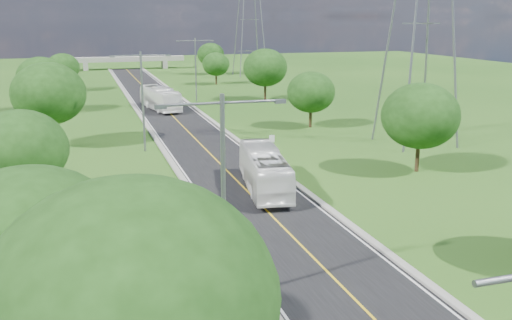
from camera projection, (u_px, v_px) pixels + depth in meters
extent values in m
plane|color=#214814|center=(179.00, 122.00, 73.49)|extent=(260.00, 260.00, 0.00)
cube|color=black|center=(171.00, 115.00, 79.04)|extent=(8.00, 150.00, 0.06)
cube|color=gray|center=(140.00, 116.00, 77.80)|extent=(0.50, 150.00, 0.22)
cube|color=gray|center=(201.00, 113.00, 80.25)|extent=(0.50, 150.00, 0.22)
cylinder|color=slate|center=(272.00, 147.00, 54.32)|extent=(0.08, 0.08, 2.40)
cube|color=white|center=(272.00, 139.00, 54.10)|extent=(0.55, 0.04, 0.70)
cube|color=gray|center=(86.00, 66.00, 144.45)|extent=(1.20, 3.00, 2.00)
cube|color=gray|center=(164.00, 64.00, 150.20)|extent=(1.20, 3.00, 2.00)
cube|color=gray|center=(125.00, 59.00, 146.94)|extent=(30.00, 3.00, 1.20)
cylinder|color=slate|center=(224.00, 203.00, 26.10)|extent=(0.22, 0.22, 10.00)
cylinder|color=slate|center=(191.00, 104.00, 24.57)|extent=(2.80, 0.12, 0.12)
cylinder|color=slate|center=(253.00, 102.00, 25.38)|extent=(2.80, 0.12, 0.12)
cube|color=slate|center=(160.00, 107.00, 24.21)|extent=(0.50, 0.25, 0.18)
cube|color=slate|center=(280.00, 101.00, 25.76)|extent=(0.50, 0.25, 0.18)
cylinder|color=slate|center=(143.00, 102.00, 56.66)|extent=(0.22, 0.22, 10.00)
cylinder|color=slate|center=(126.00, 56.00, 55.13)|extent=(2.80, 0.12, 0.12)
cylinder|color=slate|center=(155.00, 55.00, 55.93)|extent=(2.80, 0.12, 0.12)
cube|color=slate|center=(112.00, 56.00, 54.77)|extent=(0.50, 0.25, 0.18)
cube|color=slate|center=(168.00, 55.00, 56.32)|extent=(0.50, 0.25, 0.18)
cylinder|color=slate|center=(196.00, 70.00, 90.66)|extent=(0.22, 0.22, 10.00)
cylinder|color=slate|center=(186.00, 41.00, 89.14)|extent=(2.80, 0.12, 0.12)
cylinder|color=slate|center=(204.00, 40.00, 89.94)|extent=(2.80, 0.12, 0.12)
cube|color=slate|center=(178.00, 41.00, 88.77)|extent=(0.50, 0.25, 0.18)
cube|color=slate|center=(212.00, 41.00, 90.33)|extent=(0.50, 0.25, 0.18)
ellipsoid|color=#18390F|center=(30.00, 251.00, 20.03)|extent=(7.14, 7.14, 6.07)
cylinder|color=black|center=(25.00, 196.00, 38.93)|extent=(0.36, 0.36, 2.70)
ellipsoid|color=#18390F|center=(20.00, 149.00, 38.12)|extent=(6.30, 6.30, 5.36)
cylinder|color=black|center=(52.00, 131.00, 59.52)|extent=(0.36, 0.36, 3.24)
ellipsoid|color=#18390F|center=(49.00, 94.00, 58.56)|extent=(7.56, 7.56, 6.43)
cylinder|color=black|center=(43.00, 102.00, 81.22)|extent=(0.36, 0.36, 2.88)
ellipsoid|color=#18390F|center=(41.00, 77.00, 80.36)|extent=(6.72, 6.72, 5.71)
cylinder|color=black|center=(64.00, 84.00, 104.20)|extent=(0.36, 0.36, 2.52)
ellipsoid|color=#18390F|center=(63.00, 67.00, 103.45)|extent=(5.88, 5.88, 5.00)
ellipsoid|color=#18390F|center=(132.00, 302.00, 15.18)|extent=(7.98, 7.98, 6.78)
cylinder|color=black|center=(418.00, 155.00, 49.96)|extent=(0.36, 0.36, 2.88)
ellipsoid|color=#18390F|center=(420.00, 116.00, 49.10)|extent=(6.72, 6.72, 5.71)
cylinder|color=black|center=(310.00, 117.00, 70.09)|extent=(0.36, 0.36, 2.52)
ellipsoid|color=#18390F|center=(311.00, 92.00, 69.34)|extent=(5.88, 5.88, 5.00)
cylinder|color=black|center=(265.00, 91.00, 92.82)|extent=(0.36, 0.36, 3.06)
ellipsoid|color=#18390F|center=(265.00, 68.00, 91.91)|extent=(7.14, 7.14, 6.07)
cylinder|color=black|center=(216.00, 79.00, 114.42)|extent=(0.36, 0.36, 2.34)
ellipsoid|color=#18390F|center=(216.00, 64.00, 113.72)|extent=(5.46, 5.46, 4.64)
cylinder|color=black|center=(211.00, 69.00, 133.90)|extent=(0.36, 0.36, 2.70)
ellipsoid|color=#18390F|center=(211.00, 54.00, 133.09)|extent=(6.30, 6.30, 5.36)
imported|color=white|center=(264.00, 170.00, 44.44)|extent=(4.52, 11.75, 3.19)
imported|color=white|center=(160.00, 98.00, 82.89)|extent=(4.65, 12.11, 3.29)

